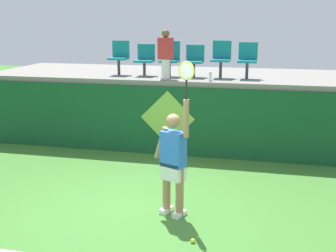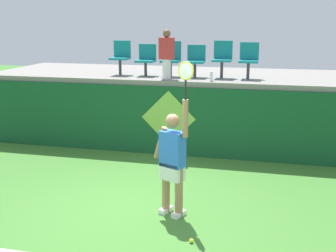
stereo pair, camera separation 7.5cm
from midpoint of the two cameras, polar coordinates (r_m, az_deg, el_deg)
ground_plane at (r=7.38m, az=-4.39°, el=-11.04°), size 40.00×40.00×0.00m
court_back_wall at (r=10.09m, az=1.19°, el=0.68°), size 10.07×0.20×1.61m
spectator_platform at (r=11.41m, az=2.89°, el=6.61°), size 10.07×3.16×0.12m
tennis_player at (r=6.91m, az=0.93°, el=-4.40°), size 0.71×0.39×2.50m
tennis_ball at (r=6.43m, az=3.42°, el=-14.72°), size 0.07×0.07×0.07m
water_bottle at (r=9.93m, az=5.88°, el=6.45°), size 0.07×0.07×0.22m
stadium_chair_0 at (r=11.08m, az=-5.97°, el=9.12°), size 0.44×0.42×0.84m
stadium_chair_1 at (r=10.88m, az=-2.64°, el=8.81°), size 0.44×0.42×0.76m
stadium_chair_2 at (r=10.72m, az=0.63°, el=8.94°), size 0.44×0.42×0.84m
stadium_chair_3 at (r=10.60m, az=3.82°, el=8.68°), size 0.44×0.42×0.76m
stadium_chair_4 at (r=10.51m, az=7.32°, el=8.91°), size 0.44×0.42×0.87m
stadium_chair_5 at (r=10.46m, az=10.69°, el=8.67°), size 0.44×0.42×0.84m
spectator_0 at (r=10.26m, az=0.04°, el=9.46°), size 0.34×0.20×1.13m
wall_signage_mount at (r=10.23m, az=0.27°, el=-3.78°), size 1.27×0.01×1.52m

